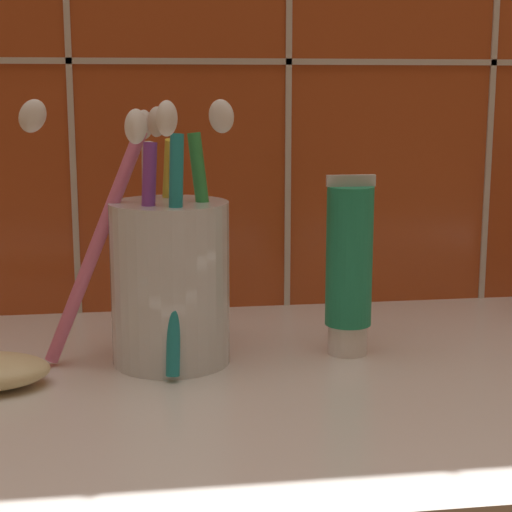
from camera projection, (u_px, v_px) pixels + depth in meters
sink_counter at (310, 389)px, 56.58cm from camera, size 70.93×37.49×2.00cm
toothbrush_cup at (168, 274)px, 58.10cm from camera, size 14.48×13.52×18.18cm
toothpaste_tube at (349, 267)px, 59.80cm from camera, size 3.43×3.27×12.75cm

